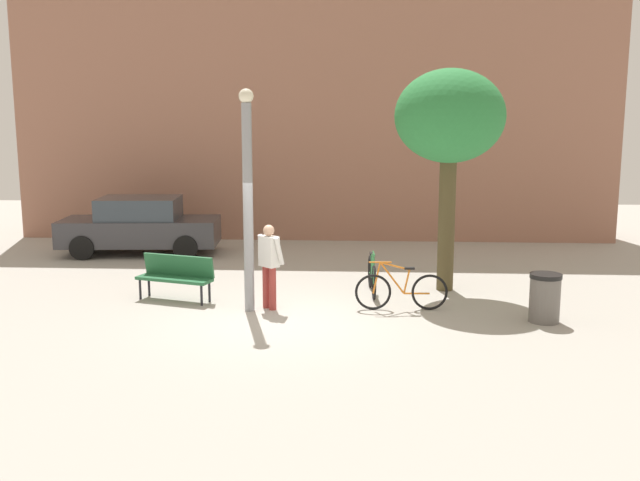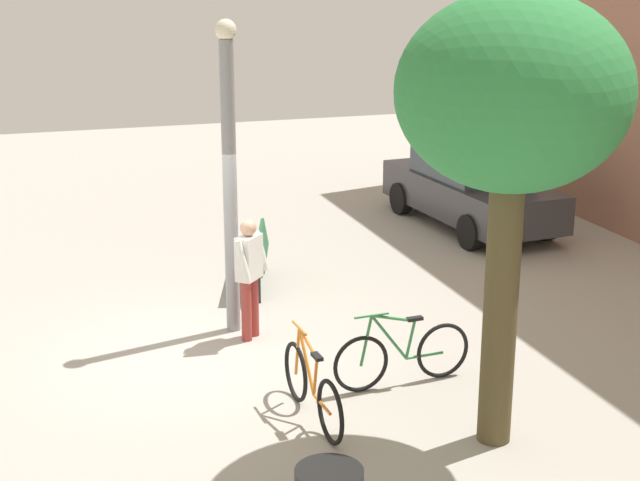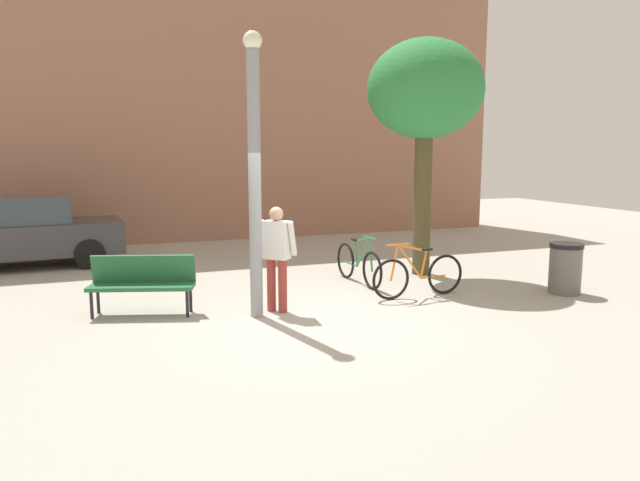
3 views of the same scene
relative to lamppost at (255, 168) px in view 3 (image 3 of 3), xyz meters
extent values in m
plane|color=#A8A399|center=(0.68, -0.59, -2.27)|extent=(36.00, 36.00, 0.00)
cube|color=#9E6B56|center=(0.68, 8.98, 1.79)|extent=(17.95, 2.00, 8.12)
cylinder|color=gray|center=(0.00, 0.00, -0.28)|extent=(0.19, 0.19, 3.98)
sphere|color=#F2EACC|center=(0.00, 0.00, 1.84)|extent=(0.28, 0.28, 0.28)
cylinder|color=#9E3833|center=(0.30, 0.22, -1.84)|extent=(0.14, 0.14, 0.85)
cylinder|color=#9E3833|center=(0.44, 0.08, -1.84)|extent=(0.14, 0.14, 0.85)
cube|color=white|center=(0.37, 0.15, -1.12)|extent=(0.44, 0.43, 0.60)
sphere|color=tan|center=(0.37, 0.15, -0.71)|extent=(0.22, 0.22, 0.22)
cylinder|color=white|center=(0.22, 0.36, -1.09)|extent=(0.22, 0.23, 0.55)
cylinder|color=white|center=(0.59, 0.01, -1.09)|extent=(0.22, 0.23, 0.55)
cube|color=#236038|center=(-1.65, 0.67, -1.82)|extent=(1.66, 0.90, 0.06)
cube|color=#236038|center=(-1.60, 0.85, -1.57)|extent=(1.57, 0.60, 0.44)
cylinder|color=black|center=(-1.01, 0.30, -2.06)|extent=(0.05, 0.05, 0.42)
cylinder|color=black|center=(-2.39, 0.73, -2.06)|extent=(0.05, 0.05, 0.42)
cylinder|color=black|center=(-0.92, 0.61, -2.06)|extent=(0.05, 0.05, 0.42)
cylinder|color=black|center=(-2.29, 1.04, -2.06)|extent=(0.05, 0.05, 0.42)
cylinder|color=brown|center=(3.98, 1.93, -0.81)|extent=(0.36, 0.36, 2.93)
ellipsoid|color=#2D813F|center=(3.98, 1.93, 1.47)|extent=(2.31, 2.31, 1.97)
torus|color=black|center=(2.40, 0.19, -1.91)|extent=(0.71, 0.08, 0.71)
torus|color=black|center=(3.50, 0.24, -1.91)|extent=(0.71, 0.08, 0.71)
cylinder|color=orange|center=(2.76, 0.21, -1.63)|extent=(0.50, 0.06, 0.64)
cylinder|color=orange|center=(2.81, 0.21, -1.39)|extent=(0.58, 0.06, 0.18)
cylinder|color=orange|center=(3.05, 0.22, -1.70)|extent=(0.14, 0.04, 0.48)
cylinder|color=orange|center=(3.25, 0.23, -1.94)|extent=(0.50, 0.06, 0.04)
cylinder|color=orange|center=(2.46, 0.19, -1.63)|extent=(0.17, 0.04, 0.63)
cube|color=black|center=(3.10, 0.22, -1.44)|extent=(0.20, 0.09, 0.04)
cylinder|color=orange|center=(2.53, 0.20, -1.32)|extent=(0.44, 0.05, 0.03)
torus|color=black|center=(2.43, 0.99, -1.91)|extent=(0.09, 0.71, 0.71)
torus|color=black|center=(2.36, 2.09, -1.91)|extent=(0.09, 0.71, 0.71)
cylinder|color=#338447|center=(2.40, 1.35, -1.63)|extent=(0.07, 0.50, 0.64)
cylinder|color=#338447|center=(2.40, 1.40, -1.39)|extent=(0.07, 0.58, 0.18)
cylinder|color=#338447|center=(2.39, 1.64, -1.70)|extent=(0.04, 0.14, 0.48)
cylinder|color=#338447|center=(2.37, 1.84, -1.94)|extent=(0.07, 0.50, 0.04)
cylinder|color=#338447|center=(2.42, 1.05, -1.63)|extent=(0.05, 0.17, 0.63)
cube|color=black|center=(2.38, 1.69, -1.44)|extent=(0.09, 0.20, 0.04)
cylinder|color=#338447|center=(2.42, 1.12, -1.32)|extent=(0.06, 0.44, 0.03)
cube|color=#38383D|center=(-3.86, 5.58, -1.65)|extent=(4.32, 2.02, 0.70)
cube|color=#333D47|center=(-3.86, 5.58, -1.02)|extent=(2.21, 1.72, 0.60)
cylinder|color=black|center=(-2.57, 6.49, -1.95)|extent=(0.65, 0.27, 0.64)
cylinder|color=black|center=(-2.45, 4.89, -1.95)|extent=(0.65, 0.27, 0.64)
cylinder|color=#66605B|center=(5.53, -0.46, -1.86)|extent=(0.55, 0.55, 0.82)
cylinder|color=black|center=(5.53, -0.46, -1.40)|extent=(0.58, 0.58, 0.08)
camera|label=1|loc=(2.17, -13.62, 1.52)|focal=40.83mm
camera|label=2|loc=(12.17, -2.70, 2.68)|focal=53.42mm
camera|label=3|loc=(-2.20, -8.76, 0.28)|focal=33.65mm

